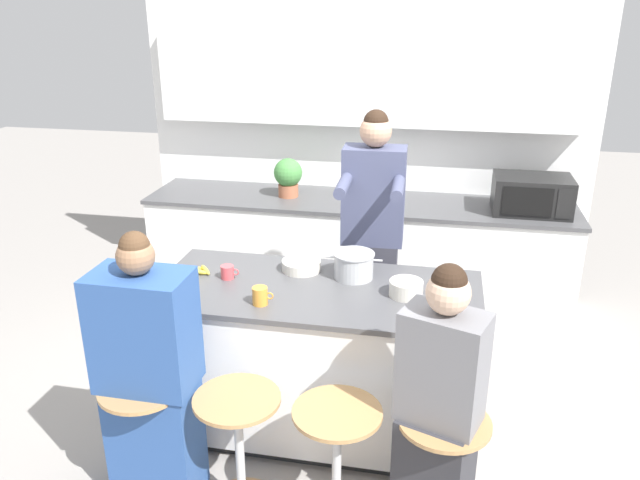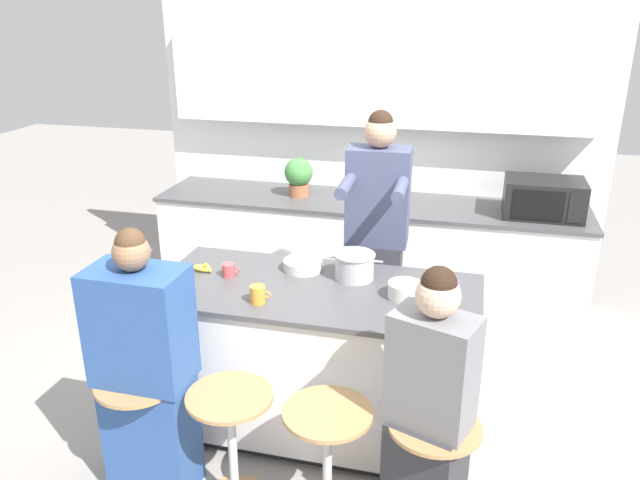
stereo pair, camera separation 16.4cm
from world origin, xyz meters
TOP-DOWN VIEW (x-y plane):
  - ground_plane at (0.00, 0.00)m, footprint 16.00×16.00m
  - wall_back at (0.00, 1.92)m, footprint 3.58×0.22m
  - back_counter at (0.00, 1.60)m, footprint 3.32×0.68m
  - kitchen_island at (0.00, 0.00)m, footprint 1.78×0.82m
  - bar_stool_leftmost at (-0.71, -0.71)m, footprint 0.41×0.41m
  - bar_stool_center_left at (-0.24, -0.71)m, footprint 0.41×0.41m
  - bar_stool_center_right at (0.24, -0.72)m, footprint 0.41×0.41m
  - bar_stool_rightmost at (0.71, -0.69)m, footprint 0.41×0.41m
  - person_cooking at (0.23, 0.64)m, footprint 0.40×0.56m
  - person_wrapped_blanket at (-0.68, -0.68)m, footprint 0.46×0.29m
  - person_seated_near at (0.68, -0.68)m, footprint 0.41×0.36m
  - cooking_pot at (0.18, 0.18)m, footprint 0.32×0.23m
  - fruit_bowl at (-0.14, 0.22)m, footprint 0.23×0.23m
  - mixing_bowl_steel at (0.48, 0.00)m, footprint 0.18×0.18m
  - coffee_cup_near at (-0.52, 0.03)m, footprint 0.11×0.07m
  - coffee_cup_far at (-0.25, -0.25)m, footprint 0.11×0.08m
  - banana_bunch at (-0.70, 0.06)m, footprint 0.14×0.10m
  - juice_carton at (0.72, -0.13)m, footprint 0.08×0.08m
  - microwave at (1.28, 1.55)m, footprint 0.55×0.38m
  - potted_plant at (-0.56, 1.60)m, footprint 0.22×0.22m

SIDE VIEW (x-z plane):
  - ground_plane at x=0.00m, z-range 0.00..0.00m
  - bar_stool_leftmost at x=-0.71m, z-range 0.06..0.71m
  - bar_stool_center_left at x=-0.24m, z-range 0.06..0.71m
  - bar_stool_center_right at x=0.24m, z-range 0.06..0.71m
  - bar_stool_rightmost at x=0.71m, z-range 0.06..0.71m
  - kitchen_island at x=0.00m, z-range 0.01..0.91m
  - back_counter at x=0.00m, z-range 0.00..0.91m
  - person_seated_near at x=0.68m, z-range -0.05..1.33m
  - person_wrapped_blanket at x=-0.68m, z-range -0.04..1.39m
  - person_cooking at x=0.23m, z-range 0.00..1.78m
  - banana_bunch at x=-0.70m, z-range 0.90..0.95m
  - fruit_bowl at x=-0.14m, z-range 0.90..0.96m
  - coffee_cup_near at x=-0.52m, z-range 0.90..0.98m
  - mixing_bowl_steel at x=0.48m, z-range 0.90..0.99m
  - coffee_cup_far at x=-0.25m, z-range 0.90..1.00m
  - cooking_pot at x=0.18m, z-range 0.90..1.05m
  - juice_carton at x=0.72m, z-range 0.90..1.08m
  - microwave at x=1.28m, z-range 0.91..1.18m
  - potted_plant at x=-0.56m, z-range 0.93..1.23m
  - wall_back at x=0.00m, z-range 0.19..2.89m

